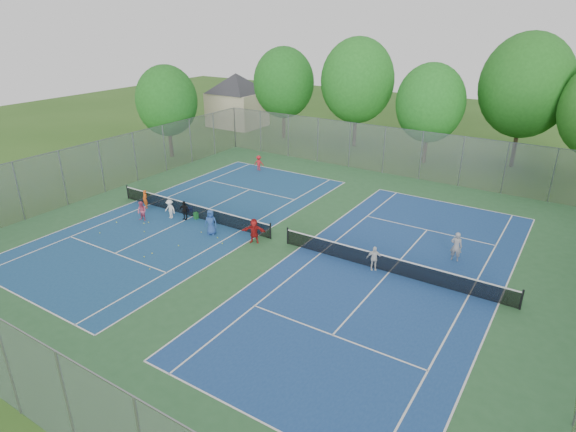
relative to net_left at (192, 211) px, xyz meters
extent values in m
plane|color=#30591B|center=(7.00, 0.00, -0.46)|extent=(120.00, 120.00, 0.00)
cube|color=#2C5E33|center=(7.00, 0.00, -0.45)|extent=(32.00, 32.00, 0.01)
cube|color=navy|center=(0.00, 0.00, -0.44)|extent=(10.97, 23.77, 0.01)
cube|color=navy|center=(14.00, 0.00, -0.44)|extent=(10.97, 23.77, 0.01)
cube|color=black|center=(0.00, 0.00, 0.00)|extent=(12.87, 0.10, 0.91)
cube|color=black|center=(14.00, 0.00, 0.00)|extent=(12.87, 0.10, 0.91)
cube|color=gray|center=(7.00, 16.00, 1.54)|extent=(32.00, 0.10, 4.00)
cube|color=gray|center=(7.00, -16.00, 1.54)|extent=(32.00, 0.10, 4.00)
cube|color=gray|center=(-9.00, 0.00, 1.54)|extent=(0.10, 32.00, 4.00)
cube|color=#B7A88C|center=(-15.00, 24.00, 1.54)|extent=(6.00, 5.00, 4.00)
pyramid|color=#2D2D33|center=(-15.00, 24.00, 5.74)|extent=(11.03, 11.03, 2.20)
cylinder|color=#443326|center=(-7.00, 22.00, 1.29)|extent=(0.36, 0.36, 3.50)
ellipsoid|color=#1C5E1B|center=(-7.00, 22.00, 5.45)|extent=(6.40, 6.40, 7.36)
cylinder|color=#443326|center=(1.00, 23.00, 1.47)|extent=(0.36, 0.36, 3.85)
ellipsoid|color=#216A1E|center=(1.00, 23.00, 6.10)|extent=(7.20, 7.20, 8.28)
cylinder|color=#443326|center=(9.00, 21.00, 1.12)|extent=(0.36, 0.36, 3.15)
ellipsoid|color=#1F6A1E|center=(9.00, 21.00, 4.95)|extent=(6.00, 6.00, 6.90)
cylinder|color=#443326|center=(16.00, 24.00, 1.65)|extent=(0.36, 0.36, 4.20)
ellipsoid|color=#1E5C1A|center=(16.00, 24.00, 6.59)|extent=(7.60, 7.60, 8.74)
cylinder|color=#443326|center=(-12.00, 10.00, 1.12)|extent=(0.36, 0.36, 3.15)
ellipsoid|color=#1C5D1A|center=(-12.00, 10.00, 4.79)|extent=(5.60, 5.60, 6.44)
cube|color=blue|center=(-0.83, 0.54, -0.30)|extent=(0.40, 0.40, 0.31)
cube|color=#227F31|center=(0.47, -0.16, -0.22)|extent=(0.28, 0.28, 0.47)
imported|color=#DC5414|center=(-3.84, -0.60, 0.21)|extent=(0.55, 0.43, 1.33)
imported|color=#D55373|center=(-2.33, -2.24, 0.21)|extent=(0.68, 0.55, 1.33)
imported|color=white|center=(-1.08, -0.94, 0.20)|extent=(0.85, 0.50, 1.31)
imported|color=black|center=(-0.10, -0.60, 0.20)|extent=(0.80, 0.42, 1.31)
imported|color=#274B91|center=(2.90, -1.41, 0.35)|extent=(0.92, 0.76, 1.60)
imported|color=#AC1818|center=(5.84, -0.92, 0.31)|extent=(1.47, 1.01, 1.53)
imported|color=red|center=(-2.34, 10.89, 0.20)|extent=(0.96, 0.72, 1.32)
imported|color=gray|center=(16.53, 3.24, 0.40)|extent=(0.64, 0.44, 1.71)
imported|color=silver|center=(13.15, -0.16, 0.23)|extent=(0.86, 0.70, 1.37)
sphere|color=yellow|center=(2.25, -1.63, -0.42)|extent=(0.07, 0.07, 0.07)
sphere|color=yellow|center=(1.83, -5.29, -0.42)|extent=(0.07, 0.07, 0.07)
sphere|color=#E1F138|center=(-3.47, -3.46, -0.42)|extent=(0.07, 0.07, 0.07)
sphere|color=#A5CA2F|center=(3.62, -1.68, -0.42)|extent=(0.07, 0.07, 0.07)
sphere|color=#BAD631|center=(1.78, -5.82, -0.42)|extent=(0.07, 0.07, 0.07)
sphere|color=#BCDC33|center=(-3.01, -5.11, -0.42)|extent=(0.07, 0.07, 0.07)
sphere|color=#E0EE37|center=(-1.84, -2.60, -0.42)|extent=(0.07, 0.07, 0.07)
sphere|color=#D0F037|center=(-1.69, -2.34, -0.42)|extent=(0.07, 0.07, 0.07)
sphere|color=#C8E836|center=(4.37, -2.14, -0.42)|extent=(0.07, 0.07, 0.07)
sphere|color=#A9CA2F|center=(-0.82, -3.48, -0.42)|extent=(0.07, 0.07, 0.07)
sphere|color=gold|center=(3.12, -6.64, -0.42)|extent=(0.07, 0.07, 0.07)
sphere|color=#CBF539|center=(2.40, -3.76, -0.42)|extent=(0.07, 0.07, 0.07)
camera|label=1|loc=(21.50, -21.63, 12.21)|focal=30.00mm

